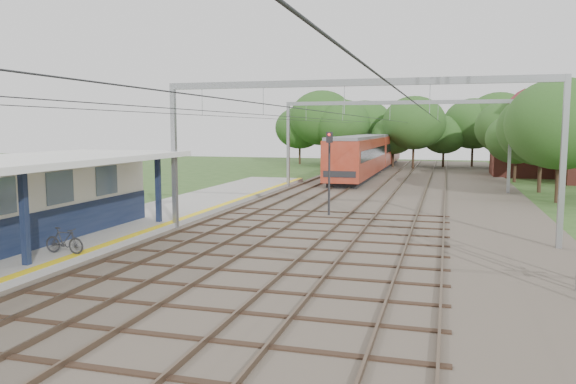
% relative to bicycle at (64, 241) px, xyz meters
% --- Properties ---
extents(ground, '(160.00, 160.00, 0.00)m').
position_rel_bicycle_xyz_m(ground, '(5.77, -7.78, -0.83)').
color(ground, '#2D4C1E').
rests_on(ground, ground).
extents(ballast_bed, '(18.00, 90.00, 0.10)m').
position_rel_bicycle_xyz_m(ballast_bed, '(9.77, 22.22, -0.78)').
color(ballast_bed, '#473D33').
rests_on(ballast_bed, ground).
extents(platform, '(5.00, 52.00, 0.35)m').
position_rel_bicycle_xyz_m(platform, '(-1.73, 6.22, -0.66)').
color(platform, gray).
rests_on(platform, ground).
extents(yellow_stripe, '(0.45, 52.00, 0.01)m').
position_rel_bicycle_xyz_m(yellow_stripe, '(0.52, 6.22, -0.48)').
color(yellow_stripe, yellow).
rests_on(yellow_stripe, platform).
extents(rail_tracks, '(11.80, 88.00, 0.15)m').
position_rel_bicycle_xyz_m(rail_tracks, '(7.27, 22.22, -0.66)').
color(rail_tracks, brown).
rests_on(rail_tracks, ballast_bed).
extents(catenary_system, '(17.22, 88.00, 7.00)m').
position_rel_bicycle_xyz_m(catenary_system, '(9.16, 17.51, 4.68)').
color(catenary_system, gray).
rests_on(catenary_system, ground).
extents(tree_band, '(31.72, 30.88, 8.82)m').
position_rel_bicycle_xyz_m(tree_band, '(9.61, 49.35, 4.09)').
color(tree_band, '#382619').
rests_on(tree_band, ground).
extents(house_far, '(8.00, 6.12, 8.66)m').
position_rel_bicycle_xyz_m(house_far, '(21.77, 44.22, 2.40)').
color(house_far, brown).
rests_on(house_far, ground).
extents(bicycle, '(1.61, 0.46, 0.96)m').
position_rel_bicycle_xyz_m(bicycle, '(0.00, 0.00, 0.00)').
color(bicycle, black).
rests_on(bicycle, platform).
extents(train, '(3.09, 38.50, 4.05)m').
position_rel_bicycle_xyz_m(train, '(5.27, 45.33, 1.42)').
color(train, black).
rests_on(train, ballast_bed).
extents(signal_post, '(0.34, 0.29, 4.69)m').
position_rel_bicycle_xyz_m(signal_post, '(7.12, 13.10, 2.21)').
color(signal_post, black).
rests_on(signal_post, ground).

